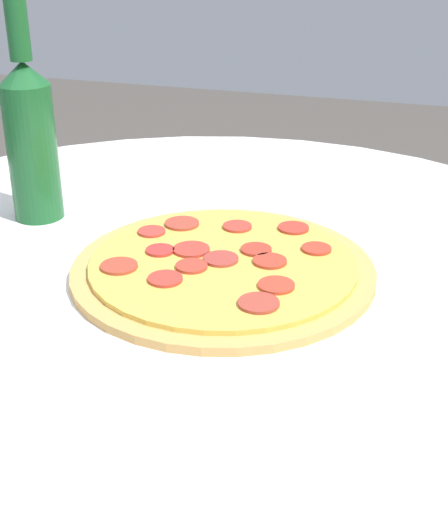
# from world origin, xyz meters

# --- Properties ---
(table) EXTENTS (1.10, 1.10, 0.72)m
(table) POSITION_xyz_m (0.00, 0.00, 0.56)
(table) COLOR white
(table) RESTS_ON ground_plane
(pizza) EXTENTS (0.34, 0.34, 0.02)m
(pizza) POSITION_xyz_m (-0.00, 0.03, 0.73)
(pizza) COLOR tan
(pizza) RESTS_ON table
(beer_bottle) EXTENTS (0.06, 0.06, 0.29)m
(beer_bottle) POSITION_xyz_m (-0.09, -0.26, 0.83)
(beer_bottle) COLOR #195628
(beer_bottle) RESTS_ON table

